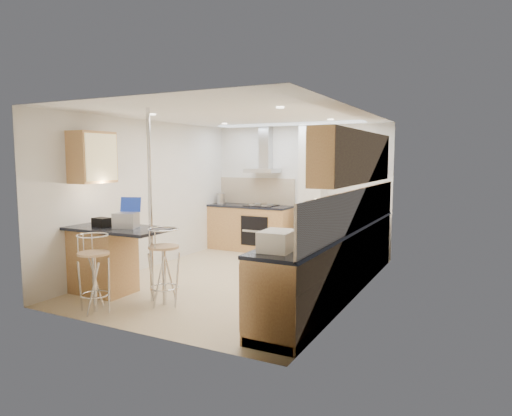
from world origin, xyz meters
The scene contains 16 objects.
ground centered at (0.00, 0.00, 0.00)m, with size 4.80×4.80×0.00m, color #CBB887.
room_shell centered at (0.32, 0.38, 1.54)m, with size 3.64×4.84×2.51m.
right_counter centered at (1.50, 0.00, 0.46)m, with size 0.63×4.40×0.92m.
back_counter centered at (-0.95, 2.10, 0.46)m, with size 1.70×0.63×0.92m.
peninsula centered at (-1.12, -1.45, 0.48)m, with size 1.47×0.72×0.94m.
microwave centered at (1.38, 0.54, 1.08)m, with size 0.60×0.40×0.33m, color white.
laptop centered at (-0.97, -1.43, 1.04)m, with size 0.30×0.22×0.21m, color #AAACB2.
bag centered at (-1.33, -1.51, 1.00)m, with size 0.22×0.16×0.12m, color black.
bar_stool_near centered at (-0.87, -2.10, 0.48)m, with size 0.39×0.39×0.97m, color tan, non-canonical shape.
bar_stool_end centered at (-0.29, -1.49, 0.50)m, with size 0.41×0.41×1.00m, color tan, non-canonical shape.
jar_a centered at (1.49, 0.33, 1.01)m, with size 0.12×0.12×0.19m, color beige.
jar_b centered at (1.48, 0.61, 1.00)m, with size 0.11×0.11×0.17m, color beige.
jar_c centered at (1.51, -0.35, 1.03)m, with size 0.14×0.14×0.22m, color beige.
jar_d centered at (1.59, -0.26, 0.99)m, with size 0.10×0.10×0.14m, color white.
bread_bin centered at (1.43, -1.81, 1.03)m, with size 0.32×0.40×0.21m, color beige.
kettle centered at (-1.65, 2.10, 1.03)m, with size 0.16×0.16×0.22m, color #B5B7BA.
Camera 1 is at (3.34, -6.02, 1.87)m, focal length 32.00 mm.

